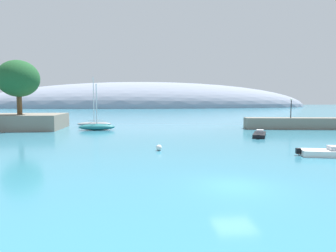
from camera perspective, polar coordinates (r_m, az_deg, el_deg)
The scene contains 11 objects.
water at distance 18.52m, azimuth 12.87°, elevation -11.36°, with size 600.00×600.00×0.00m, color teal.
shore_outcrop at distance 59.47m, azimuth -27.91°, elevation 0.75°, with size 17.18×10.96×2.67m, color gray.
tree_clump_shore at distance 57.44m, azimuth -27.10°, elevation 8.19°, with size 7.02×7.02×9.40m.
breakwater_rocks at distance 59.10m, azimuth 26.70°, elevation 0.46°, with size 24.96×3.07×2.02m, color gray.
distant_ridge at distance 216.94m, azimuth -4.28°, elevation 3.67°, with size 242.61×77.08×36.53m, color gray.
sailboat_teal_near_shore at distance 52.29m, azimuth -13.65°, elevation -0.14°, with size 6.15×2.11×8.00m.
sailboat_grey_mid_mooring at distance 60.74m, azimuth -14.17°, elevation 0.48°, with size 6.90×2.41×9.79m.
motorboat_white_foreground at distance 31.10m, azimuth 28.58°, elevation -4.57°, with size 5.23×3.08×0.97m.
motorboat_black_alongside_breakwater at distance 43.89m, azimuth 17.38°, elevation -1.58°, with size 3.88×5.78×0.90m.
mooring_buoy_white at distance 30.30m, azimuth -1.77°, elevation -4.24°, with size 0.61×0.61×0.61m, color silver.
harbor_lamp_post at distance 56.81m, azimuth 22.83°, elevation 3.69°, with size 0.36×0.36×3.49m.
Camera 1 is at (-5.94, -16.76, 5.20)m, focal length 31.34 mm.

